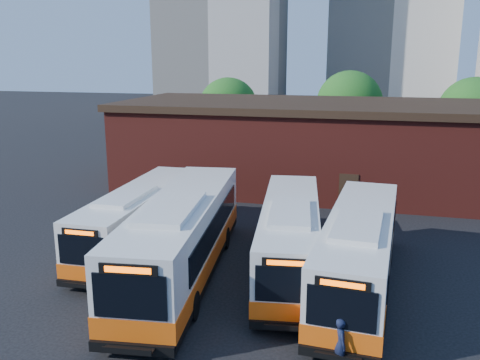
% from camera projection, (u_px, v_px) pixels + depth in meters
% --- Properties ---
extents(ground, '(220.00, 220.00, 0.00)m').
position_uv_depth(ground, '(254.00, 304.00, 20.31)').
color(ground, black).
extents(bus_west, '(2.67, 11.87, 3.22)m').
position_uv_depth(bus_west, '(139.00, 220.00, 26.19)').
color(bus_west, silver).
rests_on(bus_west, ground).
extents(bus_midwest, '(4.41, 14.18, 3.81)m').
position_uv_depth(bus_midwest, '(182.00, 240.00, 22.53)').
color(bus_midwest, silver).
rests_on(bus_midwest, ground).
extents(bus_mideast, '(4.02, 12.42, 3.33)m').
position_uv_depth(bus_mideast, '(290.00, 239.00, 23.24)').
color(bus_mideast, silver).
rests_on(bus_mideast, ground).
extents(bus_east, '(3.42, 12.73, 3.43)m').
position_uv_depth(bus_east, '(359.00, 254.00, 21.36)').
color(bus_east, silver).
rests_on(bus_east, ground).
extents(transit_worker, '(0.58, 0.72, 1.73)m').
position_uv_depth(transit_worker, '(341.00, 344.00, 15.94)').
color(transit_worker, '#131A36').
rests_on(transit_worker, ground).
extents(depot_building, '(28.60, 12.60, 6.40)m').
position_uv_depth(depot_building, '(313.00, 144.00, 38.37)').
color(depot_building, maroon).
rests_on(depot_building, ground).
extents(tree_west, '(6.00, 6.00, 7.65)m').
position_uv_depth(tree_west, '(228.00, 107.00, 51.75)').
color(tree_west, '#382314').
rests_on(tree_west, ground).
extents(tree_mid, '(6.56, 6.56, 8.36)m').
position_uv_depth(tree_mid, '(349.00, 104.00, 50.64)').
color(tree_mid, '#382314').
rests_on(tree_mid, ground).
extents(tree_east, '(6.24, 6.24, 7.96)m').
position_uv_depth(tree_east, '(473.00, 112.00, 45.23)').
color(tree_east, '#382314').
rests_on(tree_east, ground).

